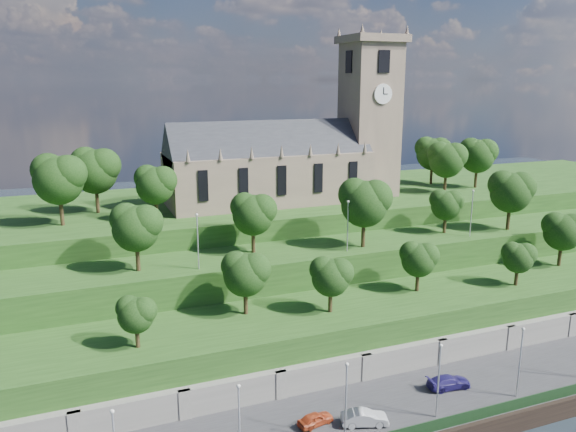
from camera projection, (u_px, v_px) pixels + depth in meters
name	position (u px, v px, depth m)	size (l,w,h in m)	color
promenade	(431.00, 403.00, 59.17)	(160.00, 12.00, 2.00)	#2D2D30
fence	(466.00, 417.00, 53.90)	(160.00, 0.10, 1.20)	#173418
retaining_wall	(401.00, 364.00, 64.22)	(160.00, 2.10, 5.00)	slate
embankment_lower	(375.00, 331.00, 69.32)	(160.00, 12.00, 8.00)	#1F4416
embankment_upper	(336.00, 286.00, 78.81)	(160.00, 10.00, 12.00)	#1F4416
hilltop	(283.00, 238.00, 97.47)	(160.00, 32.00, 15.00)	#1F4416
church	(296.00, 154.00, 90.57)	(38.60, 12.35, 27.60)	#715F4F
trees_lower	(407.00, 258.00, 69.39)	(64.90, 8.60, 7.91)	black
trees_upper	(359.00, 204.00, 75.94)	(61.09, 8.85, 9.47)	black
trees_hilltop	(289.00, 164.00, 89.01)	(77.38, 15.62, 9.77)	black
lamp_posts_promenade	(439.00, 375.00, 53.99)	(60.36, 0.36, 7.80)	#B2B2B7
lamp_posts_upper	(348.00, 222.00, 73.72)	(40.36, 0.36, 6.90)	#B2B2B7
car_left	(315.00, 419.00, 53.65)	(1.45, 3.61, 1.23)	#AF3E1D
car_middle	(365.00, 418.00, 53.59)	(1.57, 4.49, 1.48)	#9F9FA3
car_right	(449.00, 382.00, 60.05)	(1.96, 4.81, 1.40)	navy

